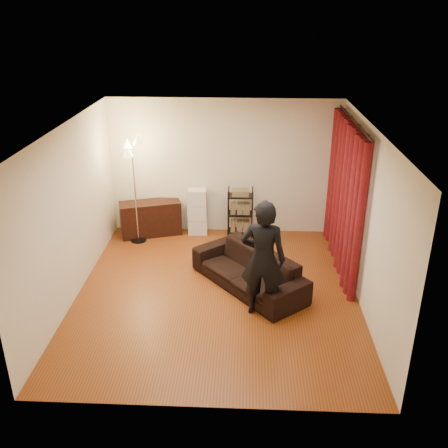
# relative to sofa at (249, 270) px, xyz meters

# --- Properties ---
(floor) EXTENTS (5.00, 5.00, 0.00)m
(floor) POSITION_rel_sofa_xyz_m (-0.51, -0.25, -0.31)
(floor) COLOR brown
(floor) RESTS_ON ground
(ceiling) EXTENTS (5.00, 5.00, 0.00)m
(ceiling) POSITION_rel_sofa_xyz_m (-0.51, -0.25, 2.39)
(ceiling) COLOR white
(ceiling) RESTS_ON ground
(wall_back) EXTENTS (5.00, 0.00, 5.00)m
(wall_back) POSITION_rel_sofa_xyz_m (-0.51, 2.25, 1.04)
(wall_back) COLOR silver
(wall_back) RESTS_ON ground
(wall_front) EXTENTS (5.00, 0.00, 5.00)m
(wall_front) POSITION_rel_sofa_xyz_m (-0.51, -2.75, 1.04)
(wall_front) COLOR silver
(wall_front) RESTS_ON ground
(wall_left) EXTENTS (0.00, 5.00, 5.00)m
(wall_left) POSITION_rel_sofa_xyz_m (-2.76, -0.25, 1.04)
(wall_left) COLOR silver
(wall_left) RESTS_ON ground
(wall_right) EXTENTS (0.00, 5.00, 5.00)m
(wall_right) POSITION_rel_sofa_xyz_m (1.74, -0.25, 1.04)
(wall_right) COLOR silver
(wall_right) RESTS_ON ground
(curtain_rod) EXTENTS (0.04, 2.65, 0.04)m
(curtain_rod) POSITION_rel_sofa_xyz_m (1.64, 0.88, 2.27)
(curtain_rod) COLOR black
(curtain_rod) RESTS_ON wall_right
(curtain) EXTENTS (0.22, 2.65, 2.55)m
(curtain) POSITION_rel_sofa_xyz_m (1.62, 0.88, 0.97)
(curtain) COLOR maroon
(curtain) RESTS_ON ground
(sofa) EXTENTS (1.99, 2.14, 0.62)m
(sofa) POSITION_rel_sofa_xyz_m (0.00, 0.00, 0.00)
(sofa) COLOR black
(sofa) RESTS_ON ground
(person) EXTENTS (0.73, 0.54, 1.82)m
(person) POSITION_rel_sofa_xyz_m (0.20, -0.75, 0.60)
(person) COLOR black
(person) RESTS_ON ground
(media_cabinet) EXTENTS (1.27, 0.79, 0.69)m
(media_cabinet) POSITION_rel_sofa_xyz_m (-1.98, 1.98, 0.04)
(media_cabinet) COLOR black
(media_cabinet) RESTS_ON ground
(storage_boxes) EXTENTS (0.39, 0.32, 0.95)m
(storage_boxes) POSITION_rel_sofa_xyz_m (-1.04, 2.06, 0.17)
(storage_boxes) COLOR silver
(storage_boxes) RESTS_ON ground
(wire_shelf) EXTENTS (0.50, 0.38, 1.03)m
(wire_shelf) POSITION_rel_sofa_xyz_m (-0.17, 1.90, 0.21)
(wire_shelf) COLOR black
(wire_shelf) RESTS_ON ground
(floor_lamp) EXTENTS (0.48, 0.48, 2.05)m
(floor_lamp) POSITION_rel_sofa_xyz_m (-2.18, 1.65, 0.72)
(floor_lamp) COLOR silver
(floor_lamp) RESTS_ON ground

